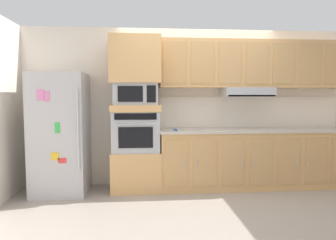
{
  "coord_description": "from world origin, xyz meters",
  "views": [
    {
      "loc": [
        -0.89,
        -3.93,
        1.44
      ],
      "look_at": [
        -0.51,
        0.51,
        1.08
      ],
      "focal_mm": 33.06,
      "sensor_mm": 36.0,
      "label": 1
    }
  ],
  "objects": [
    {
      "name": "appliance_upper_cabinet",
      "position": [
        -0.98,
        0.75,
        1.96
      ],
      "size": [
        0.74,
        0.62,
        0.68
      ],
      "primitive_type": "cube",
      "color": "tan",
      "rests_on": "microwave"
    },
    {
      "name": "built_in_oven",
      "position": [
        -0.98,
        0.75,
        0.9
      ],
      "size": [
        0.7,
        0.62,
        0.6
      ],
      "color": "#A8AAAF",
      "rests_on": "oven_base_cabinet"
    },
    {
      "name": "back_kitchen_wall",
      "position": [
        0.0,
        1.11,
        1.25
      ],
      "size": [
        6.2,
        0.12,
        2.5
      ],
      "primitive_type": "cube",
      "color": "silver",
      "rests_on": "ground"
    },
    {
      "name": "countertop_slab",
      "position": [
        0.87,
        0.75,
        0.9
      ],
      "size": [
        3.0,
        0.64,
        0.04
      ],
      "primitive_type": "cube",
      "color": "#BCB2A3",
      "rests_on": "lower_cabinet_run"
    },
    {
      "name": "ground_plane",
      "position": [
        0.0,
        0.0,
        0.0
      ],
      "size": [
        9.6,
        9.6,
        0.0
      ],
      "primitive_type": "plane",
      "color": "#9E9389"
    },
    {
      "name": "refrigerator",
      "position": [
        -2.08,
        0.68,
        0.88
      ],
      "size": [
        0.76,
        0.73,
        1.76
      ],
      "color": "#ADADB2",
      "rests_on": "ground"
    },
    {
      "name": "backsplash_panel",
      "position": [
        0.87,
        1.04,
        1.17
      ],
      "size": [
        3.0,
        0.02,
        0.5
      ],
      "primitive_type": "cube",
      "color": "white",
      "rests_on": "countertop_slab"
    },
    {
      "name": "lower_cabinet_run",
      "position": [
        0.87,
        0.75,
        0.44
      ],
      "size": [
        2.96,
        0.63,
        0.88
      ],
      "color": "tan",
      "rests_on": "ground"
    },
    {
      "name": "appliance_mid_shelf",
      "position": [
        -0.98,
        0.75,
        1.25
      ],
      "size": [
        0.74,
        0.62,
        0.1
      ],
      "primitive_type": "cube",
      "color": "tan",
      "rests_on": "built_in_oven"
    },
    {
      "name": "upper_cabinet_with_hood",
      "position": [
        0.86,
        0.87,
        1.9
      ],
      "size": [
        2.96,
        0.48,
        0.88
      ],
      "color": "tan",
      "rests_on": "backsplash_panel"
    },
    {
      "name": "screwdriver",
      "position": [
        -0.39,
        0.59,
        0.93
      ],
      "size": [
        0.15,
        0.14,
        0.03
      ],
      "color": "blue",
      "rests_on": "countertop_slab"
    },
    {
      "name": "microwave",
      "position": [
        -0.98,
        0.75,
        1.46
      ],
      "size": [
        0.64,
        0.54,
        0.32
      ],
      "color": "#A8AAAF",
      "rests_on": "appliance_mid_shelf"
    },
    {
      "name": "oven_base_cabinet",
      "position": [
        -0.98,
        0.75,
        0.3
      ],
      "size": [
        0.74,
        0.62,
        0.6
      ],
      "primitive_type": "cube",
      "color": "tan",
      "rests_on": "ground"
    }
  ]
}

